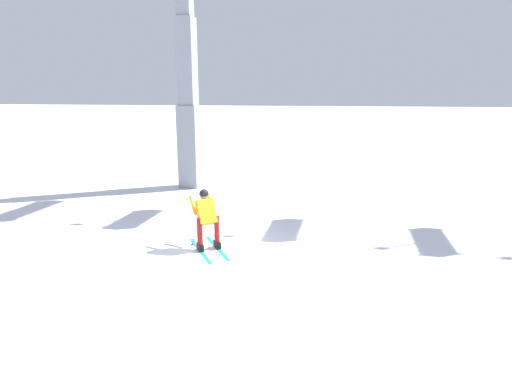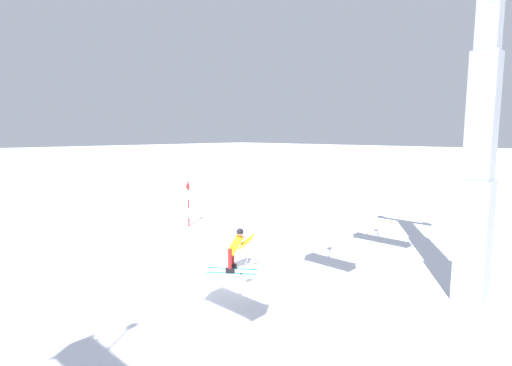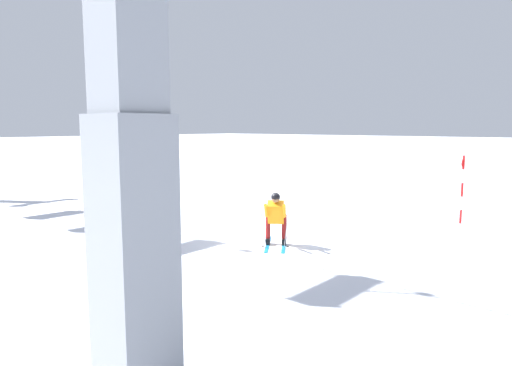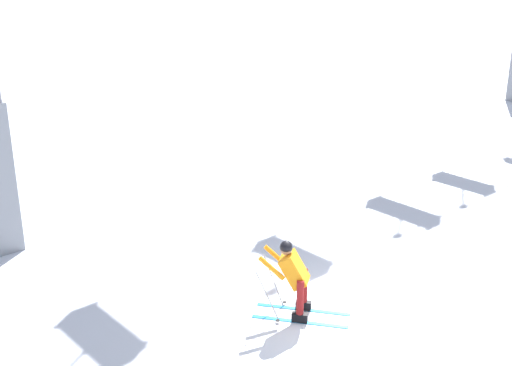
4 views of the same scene
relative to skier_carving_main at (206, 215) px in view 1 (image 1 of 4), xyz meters
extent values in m
plane|color=white|center=(0.64, -0.70, -0.82)|extent=(260.00, 260.00, 0.00)
cube|color=#198CCC|center=(-0.08, -0.25, -0.82)|extent=(1.08, 1.44, 0.01)
cube|color=black|center=(-0.08, -0.25, -0.73)|extent=(0.25, 0.29, 0.16)
cylinder|color=maroon|center=(-0.08, -0.25, -0.33)|extent=(0.13, 0.13, 0.65)
cube|color=#198CCC|center=(0.27, 0.00, -0.82)|extent=(1.08, 1.44, 0.01)
cube|color=black|center=(0.27, 0.00, -0.73)|extent=(0.25, 0.29, 0.16)
cylinder|color=maroon|center=(0.27, 0.00, -0.33)|extent=(0.13, 0.13, 0.65)
cube|color=orange|center=(0.01, -0.01, 0.08)|extent=(0.65, 0.67, 0.65)
sphere|color=#997051|center=(-0.08, 0.11, 0.47)|extent=(0.21, 0.21, 0.21)
sphere|color=black|center=(-0.08, 0.11, 0.50)|extent=(0.23, 0.23, 0.23)
cylinder|color=orange|center=(-0.39, 0.15, 0.19)|extent=(0.35, 0.44, 0.43)
cylinder|color=gray|center=(-0.45, 0.15, -0.39)|extent=(0.38, 0.33, 1.11)
cylinder|color=black|center=(-0.38, -0.02, -0.77)|extent=(0.07, 0.07, 0.01)
cylinder|color=orange|center=(-0.02, 0.42, 0.19)|extent=(0.35, 0.44, 0.43)
cylinder|color=gray|center=(0.00, 0.47, -0.39)|extent=(0.20, 0.46, 1.11)
cylinder|color=black|center=(0.14, 0.36, -0.77)|extent=(0.07, 0.07, 0.01)
cube|color=gray|center=(-2.87, 6.19, 0.81)|extent=(0.77, 0.77, 3.27)
cube|color=gray|center=(-2.87, 6.19, 4.08)|extent=(0.65, 0.65, 3.27)
camera|label=1|loc=(3.21, -8.79, 2.85)|focal=28.06mm
camera|label=2|loc=(8.46, 8.85, 3.66)|focal=27.18mm
camera|label=3|loc=(-7.30, 9.10, 2.31)|focal=31.93mm
camera|label=4|loc=(-7.24, -7.20, 5.34)|focal=45.62mm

